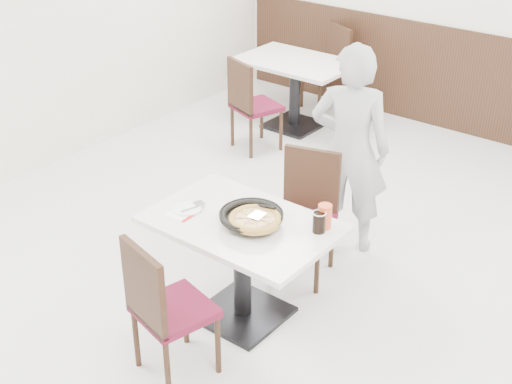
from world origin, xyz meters
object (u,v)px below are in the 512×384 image
Objects in this scene: chair_far at (302,219)px; side_plate at (187,209)px; main_table at (242,270)px; bg_table_left at (295,94)px; pizza_pan at (251,219)px; bg_chair_left_near at (256,104)px; bg_chair_left_far at (325,70)px; diner_person at (350,150)px; pizza at (255,221)px; chair_near at (174,307)px; cola_glass at (319,223)px; red_cup at (325,216)px.

chair_far reaches higher than side_plate.
main_table is at bearing 16.27° from side_plate.
bg_table_left is at bearing 119.56° from main_table.
bg_chair_left_near reaches higher than pizza_pan.
diner_person is at bearing 149.39° from bg_chair_left_far.
pizza is 1.71× the size of side_plate.
diner_person reaches higher than pizza_pan.
main_table is 0.42m from pizza_pan.
bg_chair_left_far is (-0.04, 0.63, 0.10)m from bg_table_left.
chair_near is 1.00× the size of bg_chair_left_near.
chair_far is at bearing 62.20° from side_plate.
bg_chair_left_near reaches higher than main_table.
chair_far is at bearing 94.07° from pizza_pan.
side_plate is 1.43× the size of cola_glass.
pizza_pan is 0.22× the size of diner_person.
bg_table_left is (-1.69, 3.60, -0.10)m from chair_near.
red_cup is at bearing -24.03° from bg_chair_left_near.
red_cup is (0.45, 0.27, 0.45)m from main_table.
side_plate is at bearing -170.20° from pizza.
bg_chair_left_far is (-1.76, 2.35, -0.35)m from diner_person.
bg_table_left is at bearing -69.53° from chair_far.
chair_far is 2.85m from bg_table_left.
main_table is 0.55m from side_plate.
red_cup is (0.33, 0.29, 0.02)m from pizza.
chair_near is 0.73m from pizza.
main_table is at bearing 105.25° from chair_near.
pizza is at bearing 82.24° from chair_far.
bg_chair_left_far is at bearing 109.86° from side_plate.
chair_far is 5.94× the size of red_cup.
side_plate is 0.20× the size of bg_chair_left_near.
cola_glass is 0.14× the size of bg_chair_left_near.
bg_chair_left_far is (-1.33, 3.68, -0.28)m from side_plate.
red_cup reaches higher than cola_glass.
main_table is 0.66m from chair_far.
pizza is at bearing 94.15° from chair_near.
main_table is at bearing -156.28° from cola_glass.
chair_far is (0.01, 1.31, 0.00)m from chair_near.
chair_far and bg_chair_left_near have the same top height.
pizza is 1.99× the size of red_cup.
cola_glass reaches higher than main_table.
chair_near is 1.02m from cola_glass.
chair_near is 1.31m from chair_far.
bg_chair_left_near is (-1.77, 2.26, -0.34)m from pizza.
cola_glass is (0.46, 0.20, 0.44)m from main_table.
bg_chair_left_near is at bearing 118.36° from side_plate.
pizza_pan is 0.38× the size of bg_chair_left_far.
side_plate is (-0.37, -0.11, 0.38)m from main_table.
bg_table_left is 1.26× the size of bg_chair_left_far.
bg_chair_left_near is at bearing -54.84° from diner_person.
pizza is 0.33× the size of bg_chair_left_far.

